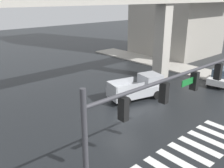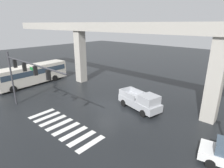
# 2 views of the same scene
# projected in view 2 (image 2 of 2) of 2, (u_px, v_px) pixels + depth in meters

# --- Properties ---
(ground_plane) EXTENTS (120.00, 120.00, 0.00)m
(ground_plane) POSITION_uv_depth(u_px,v_px,m) (107.00, 106.00, 21.09)
(ground_plane) COLOR black
(crosswalk_stripes) EXTENTS (8.25, 2.80, 0.01)m
(crosswalk_stripes) POSITION_uv_depth(u_px,v_px,m) (63.00, 127.00, 16.89)
(crosswalk_stripes) COLOR silver
(crosswalk_stripes) RESTS_ON ground
(elevated_overpass) EXTENTS (53.62, 1.82, 9.22)m
(elevated_overpass) POSITION_uv_depth(u_px,v_px,m) (131.00, 35.00, 21.67)
(elevated_overpass) COLOR #ADA89E
(elevated_overpass) RESTS_ON ground
(pickup_truck) EXTENTS (5.40, 3.03, 2.08)m
(pickup_truck) POSITION_uv_depth(u_px,v_px,m) (141.00, 102.00, 19.83)
(pickup_truck) COLOR #A8AAAF
(pickup_truck) RESTS_ON ground
(city_bus) EXTENTS (3.31, 10.94, 2.99)m
(city_bus) POSITION_uv_depth(u_px,v_px,m) (33.00, 73.00, 28.26)
(city_bus) COLOR beige
(city_bus) RESTS_ON ground
(traffic_signal_mast) EXTENTS (10.89, 0.32, 6.20)m
(traffic_signal_mast) POSITION_uv_depth(u_px,v_px,m) (24.00, 71.00, 17.82)
(traffic_signal_mast) COLOR #38383D
(traffic_signal_mast) RESTS_ON ground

